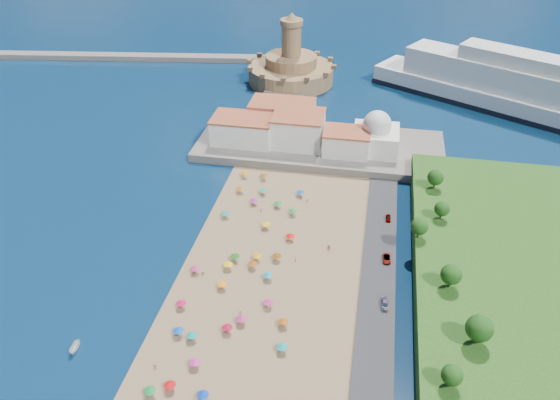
# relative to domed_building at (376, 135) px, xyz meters

# --- Properties ---
(ground) EXTENTS (700.00, 700.00, 0.00)m
(ground) POSITION_rel_domed_building_xyz_m (-30.00, -71.00, -8.97)
(ground) COLOR #071938
(ground) RESTS_ON ground
(terrace) EXTENTS (90.00, 36.00, 3.00)m
(terrace) POSITION_rel_domed_building_xyz_m (-20.00, 2.00, -7.47)
(terrace) COLOR #59544C
(terrace) RESTS_ON ground
(jetty) EXTENTS (18.00, 70.00, 2.40)m
(jetty) POSITION_rel_domed_building_xyz_m (-42.00, 37.00, -7.77)
(jetty) COLOR #59544C
(jetty) RESTS_ON ground
(breakwater) EXTENTS (199.03, 34.77, 2.60)m
(breakwater) POSITION_rel_domed_building_xyz_m (-140.00, 82.00, -7.67)
(breakwater) COLOR #59544C
(breakwater) RESTS_ON ground
(waterfront_buildings) EXTENTS (57.00, 29.00, 11.00)m
(waterfront_buildings) POSITION_rel_domed_building_xyz_m (-33.05, 2.64, -1.10)
(waterfront_buildings) COLOR silver
(waterfront_buildings) RESTS_ON terrace
(domed_building) EXTENTS (16.00, 16.00, 15.00)m
(domed_building) POSITION_rel_domed_building_xyz_m (0.00, 0.00, 0.00)
(domed_building) COLOR silver
(domed_building) RESTS_ON terrace
(fortress) EXTENTS (40.00, 40.00, 32.40)m
(fortress) POSITION_rel_domed_building_xyz_m (-42.00, 67.00, -2.29)
(fortress) COLOR #A47D52
(fortress) RESTS_ON ground
(cruise_ship) EXTENTS (132.49, 86.69, 30.63)m
(cruise_ship) POSITION_rel_domed_building_xyz_m (62.08, 48.31, 0.09)
(cruise_ship) COLOR black
(cruise_ship) RESTS_ON ground
(beach_parasols) EXTENTS (31.03, 118.04, 2.20)m
(beach_parasols) POSITION_rel_domed_building_xyz_m (-31.12, -83.28, -6.83)
(beach_parasols) COLOR gray
(beach_parasols) RESTS_ON beach
(beachgoers) EXTENTS (38.24, 92.26, 1.89)m
(beachgoers) POSITION_rel_domed_building_xyz_m (-27.53, -68.93, -7.83)
(beachgoers) COLOR tan
(beachgoers) RESTS_ON beach
(moored_boats) EXTENTS (5.77, 27.19, 1.75)m
(moored_boats) POSITION_rel_domed_building_xyz_m (-60.25, -115.76, -8.12)
(moored_boats) COLOR white
(moored_boats) RESTS_ON ground
(parked_cars) EXTENTS (2.29, 41.21, 1.28)m
(parked_cars) POSITION_rel_domed_building_xyz_m (6.00, -61.19, -7.65)
(parked_cars) COLOR gray
(parked_cars) RESTS_ON promenade
(hillside_trees) EXTENTS (16.67, 110.29, 7.64)m
(hillside_trees) POSITION_rel_domed_building_xyz_m (19.48, -83.16, 1.06)
(hillside_trees) COLOR #382314
(hillside_trees) RESTS_ON hillside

